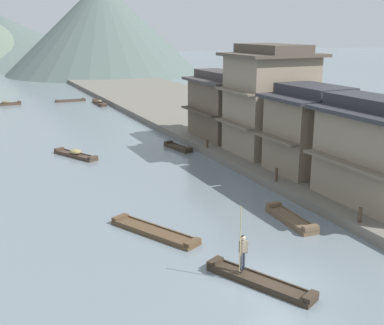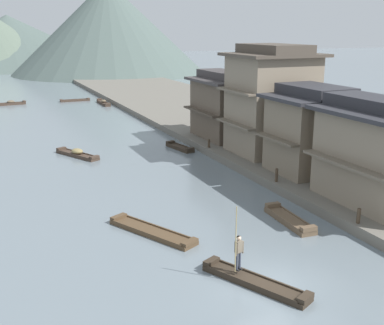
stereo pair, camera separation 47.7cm
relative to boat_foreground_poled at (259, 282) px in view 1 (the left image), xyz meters
The scene contains 20 objects.
ground_plane 0.78m from the boat_foreground_poled, 11.32° to the right, with size 400.00×400.00×0.00m, color slate.
riverbank_right 34.06m from the boat_foreground_poled, 61.23° to the left, with size 18.00×110.00×0.62m, color #6B665B.
boat_foreground_poled is the anchor object (origin of this frame).
boatman_person 1.56m from the boat_foreground_poled, 117.42° to the left, with size 0.53×0.36×3.04m.
boat_moored_nearest 57.67m from the boat_foreground_poled, 87.05° to the left, with size 4.38×0.93×0.37m.
boat_moored_second 7.45m from the boat_foreground_poled, 44.42° to the left, with size 1.20×4.18×0.52m.
boat_moored_third 57.86m from the boat_foreground_poled, 96.04° to the left, with size 4.12×1.20×0.66m.
boat_moored_far 53.21m from the boat_foreground_poled, 83.35° to the left, with size 0.87×5.21×0.68m.
boat_midriver_drifting 24.44m from the boat_foreground_poled, 75.44° to the left, with size 1.50×3.68×0.45m.
boat_midriver_upstream 7.21m from the boat_foreground_poled, 108.44° to the left, with size 3.48×5.45×0.38m.
boat_upstream_distant 24.92m from the boat_foreground_poled, 96.57° to the left, with size 2.98×4.77×0.68m.
house_waterfront_nearest 12.27m from the boat_foreground_poled, 21.89° to the left, with size 5.50×8.20×6.14m.
house_waterfront_second 16.62m from the boat_foreground_poled, 45.46° to the left, with size 6.45×5.40×6.14m.
house_waterfront_tall 21.65m from the boat_foreground_poled, 56.23° to the left, with size 7.14×6.16×8.74m.
house_waterfront_narrow 26.70m from the boat_foreground_poled, 65.75° to the left, with size 5.40×7.33×6.14m.
mooring_post_dock_near 8.18m from the boat_foreground_poled, 17.76° to the left, with size 0.20×0.20×0.82m, color #473828.
mooring_post_dock_mid 12.95m from the boat_foreground_poled, 53.18° to the left, with size 0.20×0.20×0.92m, color #473828.
mooring_post_dock_far 22.32m from the boat_foreground_poled, 69.69° to the left, with size 0.20×0.20×0.72m, color #473828.
hill_far_centre 136.65m from the boat_foreground_poled, 90.39° to the left, with size 58.54×58.54×14.18m, color #4C5B56.
hill_far_east 104.56m from the boat_foreground_poled, 79.07° to the left, with size 45.98×45.98×21.36m, color #4C5B56.
Camera 1 is at (-11.06, -15.68, 10.59)m, focal length 45.57 mm.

